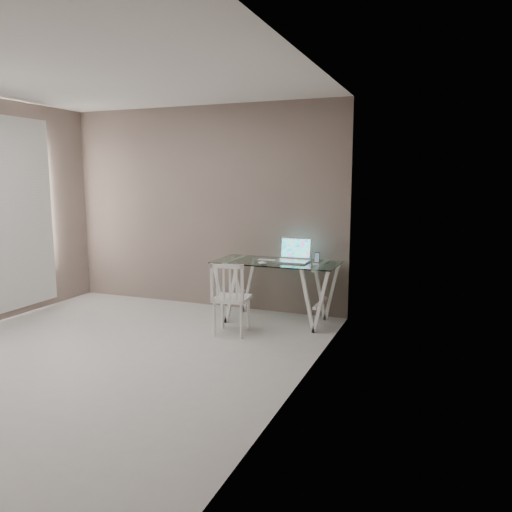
{
  "coord_description": "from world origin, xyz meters",
  "views": [
    {
      "loc": [
        3.14,
        -3.82,
        1.75
      ],
      "look_at": [
        1.05,
        1.52,
        0.85
      ],
      "focal_mm": 35.0,
      "sensor_mm": 36.0,
      "label": 1
    }
  ],
  "objects": [
    {
      "name": "room",
      "position": [
        -0.06,
        0.02,
        1.72
      ],
      "size": [
        4.5,
        4.52,
        2.71
      ],
      "color": "#B3B0AB",
      "rests_on": "ground"
    },
    {
      "name": "phone_dock",
      "position": [
        1.7,
        1.8,
        0.79
      ],
      "size": [
        0.08,
        0.08,
        0.14
      ],
      "color": "white",
      "rests_on": "desk"
    },
    {
      "name": "desk",
      "position": [
        1.2,
        1.82,
        0.38
      ],
      "size": [
        1.5,
        0.7,
        0.75
      ],
      "color": "silver",
      "rests_on": "ground"
    },
    {
      "name": "keyboard",
      "position": [
        1.07,
        1.86,
        0.75
      ],
      "size": [
        0.26,
        0.11,
        0.01
      ],
      "primitive_type": "cube",
      "color": "silver",
      "rests_on": "desk"
    },
    {
      "name": "chair",
      "position": [
        0.9,
        1.1,
        0.46
      ],
      "size": [
        0.43,
        0.43,
        0.83
      ],
      "rotation": [
        0.0,
        0.0,
        0.13
      ],
      "color": "silver",
      "rests_on": "ground"
    },
    {
      "name": "laptop",
      "position": [
        1.38,
        1.92,
        0.81
      ],
      "size": [
        0.4,
        0.33,
        0.28
      ],
      "color": "silver",
      "rests_on": "desk"
    },
    {
      "name": "mouse",
      "position": [
        1.1,
        1.58,
        0.76
      ],
      "size": [
        0.11,
        0.06,
        0.03
      ],
      "primitive_type": "ellipsoid",
      "color": "white",
      "rests_on": "desk"
    }
  ]
}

